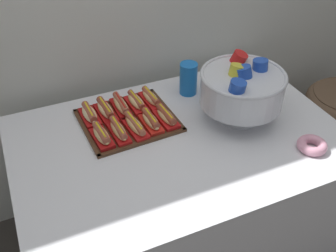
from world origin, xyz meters
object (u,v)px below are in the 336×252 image
hot_dog_9 (151,98)px  cup_stack (188,79)px  floor_vase (335,132)px  punch_bowl (242,87)px  donut (312,145)px  serving_tray (128,121)px  hot_dog_8 (136,102)px  hot_dog_2 (135,126)px  hot_dog_6 (106,110)px  hot_dog_5 (90,114)px  hot_dog_3 (151,121)px  buffet_table (178,195)px  hot_dog_7 (121,106)px  hot_dog_1 (119,130)px  hot_dog_4 (166,116)px  hot_dog_0 (102,135)px

hot_dog_9 → cup_stack: bearing=5.0°
floor_vase → punch_bowl: size_ratio=2.86×
cup_stack → donut: 0.65m
serving_tray → hot_dog_8: (0.07, 0.09, 0.03)m
floor_vase → hot_dog_8: floor_vase is taller
hot_dog_2 → hot_dog_6: bearing=117.0°
hot_dog_5 → hot_dog_3: bearing=-33.7°
floor_vase → donut: bearing=-146.4°
hot_dog_3 → hot_dog_5: bearing=146.3°
hot_dog_6 → buffet_table: bearing=-48.6°
donut → floor_vase: bearing=33.6°
serving_tray → hot_dog_7: bearing=92.6°
serving_tray → hot_dog_1: size_ratio=2.49×
serving_tray → hot_dog_4: hot_dog_4 is taller
cup_stack → hot_dog_0: bearing=-158.4°
hot_dog_3 → hot_dog_4: bearing=2.6°
hot_dog_1 → hot_dog_4: size_ratio=1.06×
hot_dog_3 → buffet_table: bearing=-54.0°
floor_vase → donut: size_ratio=8.55×
floor_vase → donut: (-0.72, -0.48, 0.51)m
hot_dog_1 → punch_bowl: bearing=-9.5°
hot_dog_7 → hot_dog_8: (0.07, 0.00, -0.00)m
hot_dog_2 → hot_dog_4: 0.15m
hot_dog_9 → punch_bowl: punch_bowl is taller
hot_dog_8 → punch_bowl: size_ratio=0.44×
hot_dog_7 → hot_dog_6: bearing=-177.4°
hot_dog_2 → hot_dog_8: size_ratio=1.12×
hot_dog_5 → cup_stack: size_ratio=0.98×
hot_dog_1 → cup_stack: size_ratio=1.05×
serving_tray → hot_dog_5: 0.17m
hot_dog_3 → hot_dog_7: bearing=117.0°
donut → hot_dog_7: bearing=138.4°
hot_dog_1 → hot_dog_7: bearing=68.2°
hot_dog_1 → donut: bearing=-29.3°
hot_dog_2 → hot_dog_9: same height
hot_dog_7 → donut: hot_dog_7 is taller
hot_dog_0 → cup_stack: (0.50, 0.20, 0.05)m
floor_vase → hot_dog_8: 1.38m
hot_dog_4 → donut: (0.48, -0.40, -0.01)m
floor_vase → hot_dog_5: (-1.50, 0.08, 0.52)m
floor_vase → hot_dog_2: (-1.34, -0.08, 0.52)m
hot_dog_7 → donut: (0.63, -0.56, -0.02)m
hot_dog_0 → hot_dog_4: (0.30, 0.01, -0.00)m
hot_dog_0 → hot_dog_1: 0.08m
hot_dog_4 → hot_dog_7: (-0.16, 0.16, 0.00)m
hot_dog_6 → hot_dog_9: (0.22, 0.01, -0.00)m
hot_dog_2 → donut: hot_dog_2 is taller
hot_dog_5 → serving_tray: bearing=-26.2°
punch_bowl → hot_dog_8: bearing=146.5°
hot_dog_3 → hot_dog_9: 0.18m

